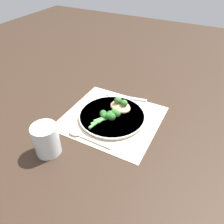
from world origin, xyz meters
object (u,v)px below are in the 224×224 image
object	(u,v)px
broccoli_stalk_front	(115,111)
knife	(127,97)
broccoli_stalk_left	(109,116)
broccoli_stalk_rear	(112,115)
chicken_fillet	(120,107)
broccoli_stalk_right	(103,116)
spoon	(80,135)
plate	(112,116)
water_glass	(46,140)

from	to	relation	value
broccoli_stalk_front	knife	xyz separation A→B (m)	(-0.01, 0.15, -0.02)
broccoli_stalk_left	knife	bearing A→B (deg)	127.50
broccoli_stalk_rear	chicken_fillet	bearing A→B (deg)	118.39
broccoli_stalk_right	spoon	distance (m)	0.12
broccoli_stalk_left	knife	xyz separation A→B (m)	(-0.01, 0.19, -0.03)
knife	plate	bearing A→B (deg)	171.02
knife	broccoli_stalk_front	bearing A→B (deg)	173.89
chicken_fillet	water_glass	distance (m)	0.34
plate	water_glass	distance (m)	0.29
plate	broccoli_stalk_rear	world-z (taller)	broccoli_stalk_rear
broccoli_stalk_rear	knife	world-z (taller)	broccoli_stalk_rear
plate	chicken_fillet	world-z (taller)	chicken_fillet
spoon	water_glass	bearing A→B (deg)	155.22
water_glass	plate	bearing A→B (deg)	66.93
plate	water_glass	xyz separation A→B (m)	(-0.11, -0.26, 0.05)
broccoli_stalk_left	broccoli_stalk_right	bearing A→B (deg)	-121.06
broccoli_stalk_front	knife	size ratio (longest dim) A/B	0.63
broccoli_stalk_rear	spoon	bearing A→B (deg)	-81.55
chicken_fillet	water_glass	bearing A→B (deg)	-112.03
plate	broccoli_stalk_right	bearing A→B (deg)	-119.49
chicken_fillet	knife	distance (m)	0.12
knife	spoon	distance (m)	0.32
broccoli_stalk_right	broccoli_stalk_left	bearing A→B (deg)	36.55
plate	water_glass	size ratio (longest dim) A/B	2.40
spoon	water_glass	world-z (taller)	water_glass
broccoli_stalk_front	broccoli_stalk_left	size ratio (longest dim) A/B	1.32
broccoli_stalk_rear	broccoli_stalk_left	bearing A→B (deg)	-78.92
water_glass	broccoli_stalk_rear	bearing A→B (deg)	64.35
spoon	broccoli_stalk_rear	bearing A→B (deg)	-24.03
chicken_fillet	broccoli_stalk_rear	world-z (taller)	broccoli_stalk_rear
broccoli_stalk_rear	broccoli_stalk_right	bearing A→B (deg)	-105.63
chicken_fillet	broccoli_stalk_right	world-z (taller)	broccoli_stalk_right
plate	knife	bearing A→B (deg)	92.09
broccoli_stalk_rear	water_glass	distance (m)	0.28
plate	broccoli_stalk_right	xyz separation A→B (m)	(-0.02, -0.04, 0.02)
spoon	broccoli_stalk_front	bearing A→B (deg)	-19.88
broccoli_stalk_rear	water_glass	xyz separation A→B (m)	(-0.12, -0.25, 0.03)
chicken_fillet	knife	bearing A→B (deg)	100.26
spoon	plate	bearing A→B (deg)	-19.50
plate	spoon	distance (m)	0.16
broccoli_stalk_right	plate	bearing A→B (deg)	73.20
chicken_fillet	spoon	distance (m)	0.22
broccoli_stalk_left	knife	distance (m)	0.19
broccoli_stalk_rear	knife	distance (m)	0.17
plate	broccoli_stalk_right	distance (m)	0.05
broccoli_stalk_right	spoon	world-z (taller)	broccoli_stalk_right
plate	broccoli_stalk_rear	bearing A→B (deg)	-55.63
broccoli_stalk_left	water_glass	bearing A→B (deg)	-80.75
broccoli_stalk_left	spoon	distance (m)	0.14
broccoli_stalk_front	spoon	xyz separation A→B (m)	(-0.06, -0.17, -0.02)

